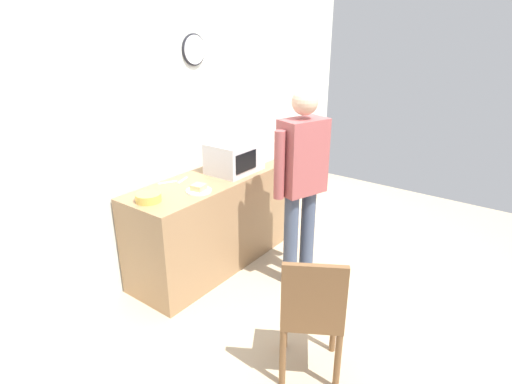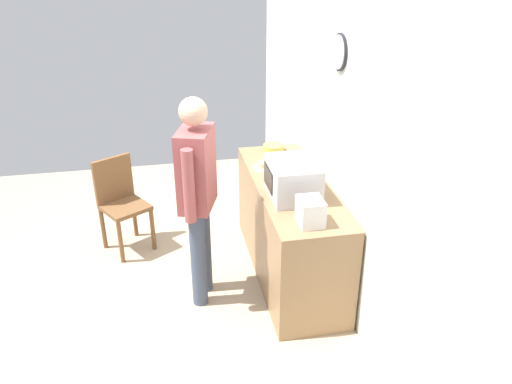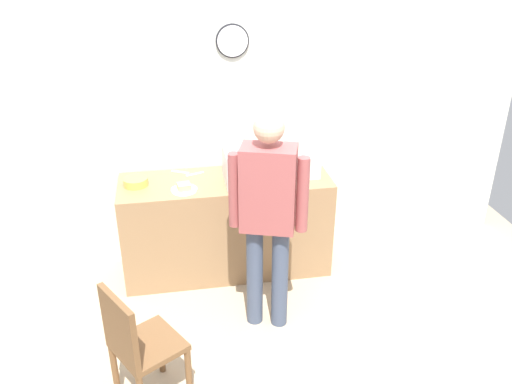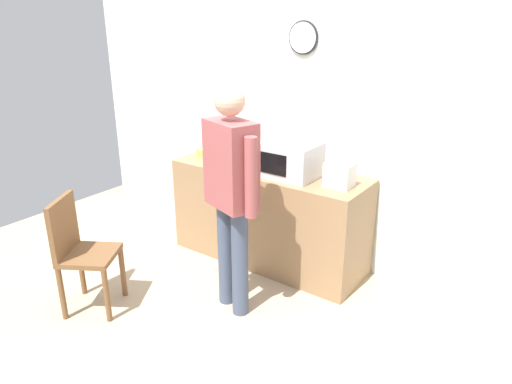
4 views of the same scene
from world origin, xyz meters
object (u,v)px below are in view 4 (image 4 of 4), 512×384
object	(u,v)px
salad_bowl	(207,152)
wooden_chair	(79,249)
spoon_utensil	(257,160)
person_standing	(231,186)
fork_utensil	(250,156)
toaster	(340,175)
sandwich_plate	(227,164)
microwave	(289,159)

from	to	relation	value
salad_bowl	wooden_chair	distance (m)	1.60
spoon_utensil	person_standing	bearing A→B (deg)	-64.51
fork_utensil	toaster	bearing A→B (deg)	-13.88
salad_bowl	spoon_utensil	bearing A→B (deg)	15.28
fork_utensil	spoon_utensil	size ratio (longest dim) A/B	1.00
sandwich_plate	salad_bowl	distance (m)	0.44
spoon_utensil	toaster	bearing A→B (deg)	-12.02
sandwich_plate	microwave	bearing A→B (deg)	9.26
sandwich_plate	toaster	bearing A→B (deg)	5.74
toaster	wooden_chair	bearing A→B (deg)	-134.98
salad_bowl	fork_utensil	distance (m)	0.44
sandwich_plate	person_standing	world-z (taller)	person_standing
toaster	fork_utensil	size ratio (longest dim) A/B	1.29
sandwich_plate	person_standing	size ratio (longest dim) A/B	0.12
salad_bowl	sandwich_plate	bearing A→B (deg)	-23.53
sandwich_plate	toaster	distance (m)	1.09
sandwich_plate	spoon_utensil	distance (m)	0.34
microwave	spoon_utensil	world-z (taller)	microwave
salad_bowl	toaster	bearing A→B (deg)	-2.56
wooden_chair	salad_bowl	bearing A→B (deg)	90.38
person_standing	sandwich_plate	bearing A→B (deg)	130.86
microwave	toaster	xyz separation A→B (m)	(0.48, 0.01, -0.05)
spoon_utensil	wooden_chair	distance (m)	1.81
spoon_utensil	sandwich_plate	bearing A→B (deg)	-109.57
salad_bowl	spoon_utensil	world-z (taller)	salad_bowl
microwave	salad_bowl	bearing A→B (deg)	175.67
fork_utensil	wooden_chair	xyz separation A→B (m)	(-0.38, -1.75, -0.40)
fork_utensil	person_standing	xyz separation A→B (m)	(0.60, -1.06, 0.13)
toaster	person_standing	bearing A→B (deg)	-122.38
sandwich_plate	fork_utensil	bearing A→B (deg)	92.31
salad_bowl	toaster	distance (m)	1.49
salad_bowl	wooden_chair	size ratio (longest dim) A/B	0.22
fork_utensil	microwave	bearing A→B (deg)	-24.38
sandwich_plate	spoon_utensil	bearing A→B (deg)	70.43
wooden_chair	person_standing	bearing A→B (deg)	35.26
microwave	fork_utensil	bearing A→B (deg)	155.62
fork_utensil	wooden_chair	size ratio (longest dim) A/B	0.18
sandwich_plate	spoon_utensil	size ratio (longest dim) A/B	1.30
fork_utensil	salad_bowl	bearing A→B (deg)	-152.06
microwave	person_standing	bearing A→B (deg)	-91.52
sandwich_plate	salad_bowl	world-z (taller)	salad_bowl
fork_utensil	sandwich_plate	bearing A→B (deg)	-87.69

